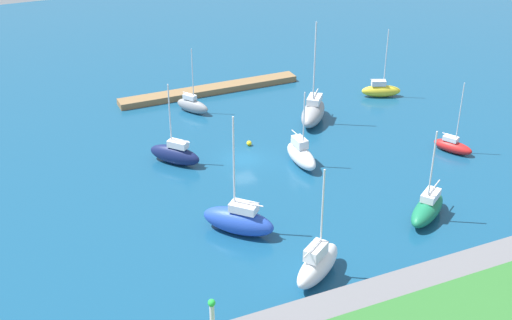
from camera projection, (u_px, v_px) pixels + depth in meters
name	position (u px, v px, depth m)	size (l,w,h in m)	color
water	(244.00, 159.00, 76.77)	(160.00, 160.00, 0.00)	navy
pier_dock	(210.00, 90.00, 93.94)	(25.64, 2.39, 0.84)	olive
breakwater	(376.00, 296.00, 54.62)	(74.00, 2.99, 1.21)	slate
harbor_beacon	(212.00, 317.00, 48.27)	(0.56, 0.56, 3.73)	silver
sailboat_white_lone_south	(301.00, 155.00, 74.98)	(1.99, 5.89, 8.80)	white
sailboat_gray_mid_basin	(313.00, 112.00, 84.91)	(6.69, 7.31, 13.04)	gray
sailboat_yellow_by_breakwater	(381.00, 90.00, 92.46)	(5.52, 3.53, 9.49)	yellow
sailboat_red_near_pier	(453.00, 146.00, 77.93)	(3.55, 4.85, 8.57)	red
sailboat_blue_along_channel	(239.00, 220.00, 63.04)	(6.61, 6.77, 11.85)	#2347B2
sailboat_green_far_north	(427.00, 208.00, 65.33)	(6.66, 5.46, 9.50)	#19724C
sailboat_navy_far_south	(175.00, 154.00, 75.25)	(5.40, 5.91, 9.41)	#141E4C
sailboat_white_east_end	(318.00, 264.00, 56.99)	(6.43, 5.26, 10.33)	white
sailboat_gray_west_end	(192.00, 105.00, 87.75)	(3.80, 4.83, 8.64)	gray
mooring_buoy_yellow	(249.00, 143.00, 79.58)	(0.60, 0.60, 0.60)	yellow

